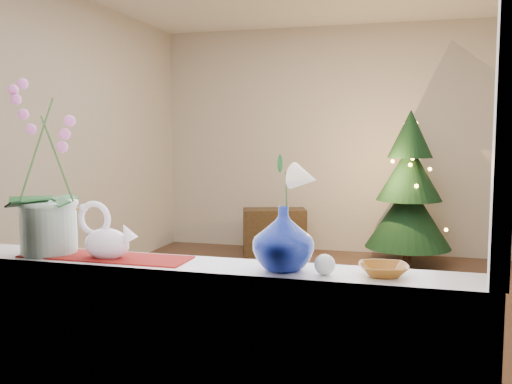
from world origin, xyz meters
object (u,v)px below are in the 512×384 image
(swan, at_px, (107,232))
(orchid_pot, at_px, (46,167))
(paperweight, at_px, (325,265))
(amber_dish, at_px, (383,271))
(side_table, at_px, (274,232))
(blue_vase, at_px, (283,234))
(xmas_tree, at_px, (409,188))

(swan, bearing_deg, orchid_pot, 159.30)
(paperweight, distance_m, amber_dish, 0.21)
(paperweight, height_order, side_table, paperweight)
(blue_vase, distance_m, amber_dish, 0.38)
(xmas_tree, bearing_deg, side_table, 175.93)
(swan, bearing_deg, xmas_tree, 59.43)
(side_table, bearing_deg, swan, -103.30)
(orchid_pot, bearing_deg, side_table, 91.56)
(blue_vase, height_order, paperweight, blue_vase)
(paperweight, bearing_deg, xmas_tree, 86.88)
(swan, relative_size, amber_dish, 1.74)
(xmas_tree, xyz_separation_m, side_table, (-1.52, 0.11, -0.57))
(xmas_tree, bearing_deg, paperweight, -93.12)
(paperweight, xyz_separation_m, amber_dish, (0.20, 0.04, -0.02))
(xmas_tree, bearing_deg, orchid_pot, -107.98)
(orchid_pot, relative_size, xmas_tree, 0.43)
(orchid_pot, relative_size, swan, 2.83)
(xmas_tree, bearing_deg, amber_dish, -90.49)
(paperweight, xyz_separation_m, side_table, (-1.28, 4.47, -0.68))
(amber_dish, bearing_deg, swan, -179.21)
(amber_dish, relative_size, side_table, 0.20)
(blue_vase, relative_size, amber_dish, 1.84)
(swan, height_order, side_table, swan)
(amber_dish, relative_size, xmas_tree, 0.09)
(xmas_tree, distance_m, side_table, 1.63)
(side_table, bearing_deg, xmas_tree, -22.56)
(orchid_pot, distance_m, side_table, 4.54)
(blue_vase, bearing_deg, amber_dish, 1.36)
(amber_dish, bearing_deg, side_table, 108.51)
(orchid_pot, relative_size, side_table, 1.00)
(paperweight, bearing_deg, side_table, 106.00)
(orchid_pot, xyz_separation_m, amber_dish, (1.36, -0.01, -0.34))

